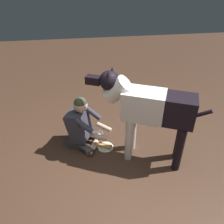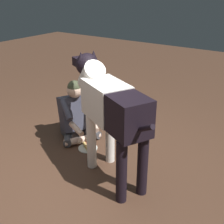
% 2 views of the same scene
% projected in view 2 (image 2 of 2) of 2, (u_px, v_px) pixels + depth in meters
% --- Properties ---
extents(ground_plane, '(15.35, 15.35, 0.00)m').
position_uv_depth(ground_plane, '(66.00, 176.00, 3.35)').
color(ground_plane, '#482F21').
extents(person_sitting_on_floor, '(0.74, 0.63, 0.85)m').
position_uv_depth(person_sitting_on_floor, '(76.00, 115.00, 4.07)').
color(person_sitting_on_floor, '#434246').
rests_on(person_sitting_on_floor, ground).
extents(large_dog, '(1.51, 0.85, 1.33)m').
position_uv_depth(large_dog, '(109.00, 106.00, 3.08)').
color(large_dog, silver).
rests_on(large_dog, ground).
extents(hot_dog_on_plate, '(0.26, 0.26, 0.06)m').
position_uv_depth(hot_dog_on_plate, '(88.00, 147.00, 3.90)').
color(hot_dog_on_plate, silver).
rests_on(hot_dog_on_plate, ground).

